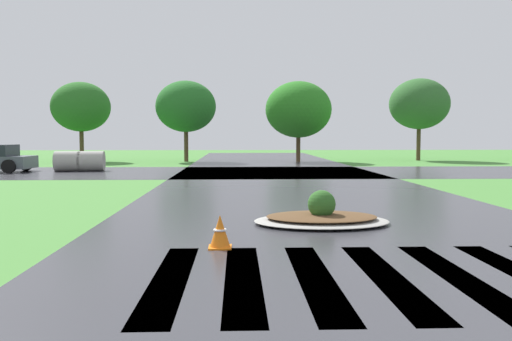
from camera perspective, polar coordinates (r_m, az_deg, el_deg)
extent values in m
cube|color=#35353A|center=(12.29, 6.74, -4.47)|extent=(9.29, 80.00, 0.01)
cube|color=#35353A|center=(25.24, 2.21, -0.16)|extent=(90.00, 8.36, 0.01)
cube|color=white|center=(6.72, -9.29, -11.52)|extent=(0.45, 3.52, 0.01)
cube|color=white|center=(6.67, -1.43, -11.59)|extent=(0.45, 3.52, 0.01)
cube|color=white|center=(6.74, 6.41, -11.45)|extent=(0.45, 3.52, 0.01)
cube|color=white|center=(6.92, 13.94, -11.12)|extent=(0.45, 3.52, 0.01)
cube|color=white|center=(7.22, 20.94, -10.64)|extent=(0.45, 3.52, 0.01)
ellipsoid|color=#9E9B93|center=(10.67, 7.11, -5.44)|extent=(2.71, 1.92, 0.12)
ellipsoid|color=brown|center=(10.65, 7.11, -4.96)|extent=(2.22, 1.57, 0.10)
sphere|color=#2D6023|center=(10.62, 7.12, -3.63)|extent=(0.56, 0.56, 0.56)
cylinder|color=black|center=(27.00, -25.21, 0.40)|extent=(0.64, 0.23, 0.64)
cylinder|color=black|center=(28.74, -23.66, 0.64)|extent=(0.64, 0.23, 0.64)
cylinder|color=#9E9B93|center=(27.36, -19.69, 0.95)|extent=(1.30, 1.09, 0.99)
cylinder|color=#9E9B93|center=(27.14, -17.41, 0.98)|extent=(1.30, 1.09, 0.99)
cone|color=orange|center=(8.34, -3.92, -6.62)|extent=(0.34, 0.34, 0.53)
torus|color=white|center=(8.33, -3.92, -6.44)|extent=(0.22, 0.22, 0.04)
cube|color=orange|center=(8.39, -3.91, -8.29)|extent=(0.36, 0.36, 0.03)
cylinder|color=#4C3823|center=(37.23, -18.36, 2.70)|extent=(0.28, 0.28, 2.29)
ellipsoid|color=#276621|center=(37.27, -18.44, 6.56)|extent=(3.89, 3.89, 3.30)
cylinder|color=#4C3823|center=(35.41, -7.57, 2.80)|extent=(0.28, 0.28, 2.27)
ellipsoid|color=#246724|center=(35.45, -7.61, 6.89)|extent=(3.99, 3.99, 3.40)
cylinder|color=#4C3823|center=(35.15, 4.60, 2.53)|extent=(0.28, 0.28, 1.93)
ellipsoid|color=#2A7821|center=(35.18, 4.62, 6.60)|extent=(4.38, 4.38, 3.72)
cylinder|color=#4C3823|center=(38.45, 17.19, 2.90)|extent=(0.28, 0.28, 2.49)
ellipsoid|color=#2F632C|center=(38.51, 17.27, 6.90)|extent=(4.12, 4.12, 3.51)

